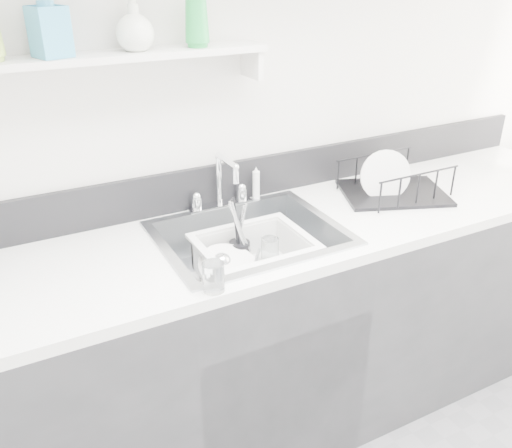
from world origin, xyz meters
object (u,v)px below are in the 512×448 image
wash_tub (254,260)px  dish_rack (395,178)px  counter_run (250,338)px  sink (250,256)px

wash_tub → dish_rack: (0.68, 0.07, 0.16)m
counter_run → wash_tub: counter_run is taller
dish_rack → sink: bearing=-155.2°
dish_rack → wash_tub: bearing=-152.8°
sink → wash_tub: 0.03m
sink → dish_rack: bearing=3.5°
counter_run → sink: bearing=0.0°
dish_rack → counter_run: bearing=-155.2°
wash_tub → sink: bearing=98.6°
sink → wash_tub: bearing=-81.4°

